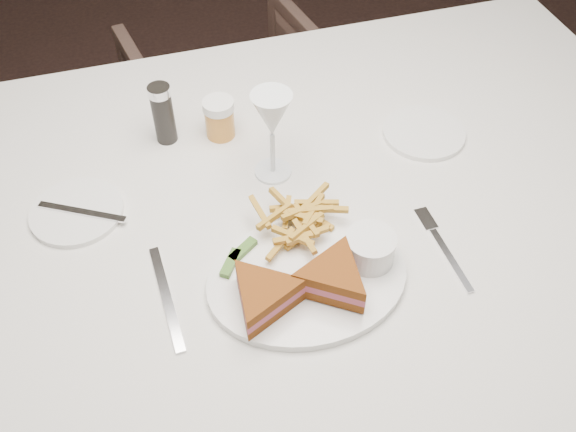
{
  "coord_description": "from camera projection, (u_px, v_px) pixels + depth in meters",
  "views": [
    {
      "loc": [
        -0.09,
        -0.54,
        1.57
      ],
      "look_at": [
        0.02,
        0.15,
        0.8
      ],
      "focal_mm": 40.0,
      "sensor_mm": 36.0,
      "label": 1
    }
  ],
  "objects": [
    {
      "name": "chair_far",
      "position": [
        236.0,
        108.0,
        2.04
      ],
      "size": [
        0.7,
        0.67,
        0.58
      ],
      "primitive_type": "imported",
      "rotation": [
        0.0,
        0.0,
        3.43
      ],
      "color": "#49342D",
      "rests_on": "ground"
    },
    {
      "name": "table",
      "position": [
        284.0,
        330.0,
        1.39
      ],
      "size": [
        1.74,
        1.27,
        0.75
      ],
      "primitive_type": "cube",
      "rotation": [
        0.0,
        0.0,
        0.12
      ],
      "color": "silver",
      "rests_on": "ground"
    },
    {
      "name": "table_setting",
      "position": [
        287.0,
        223.0,
        1.05
      ],
      "size": [
        0.82,
        0.57,
        0.18
      ],
      "color": "white",
      "rests_on": "table"
    }
  ]
}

